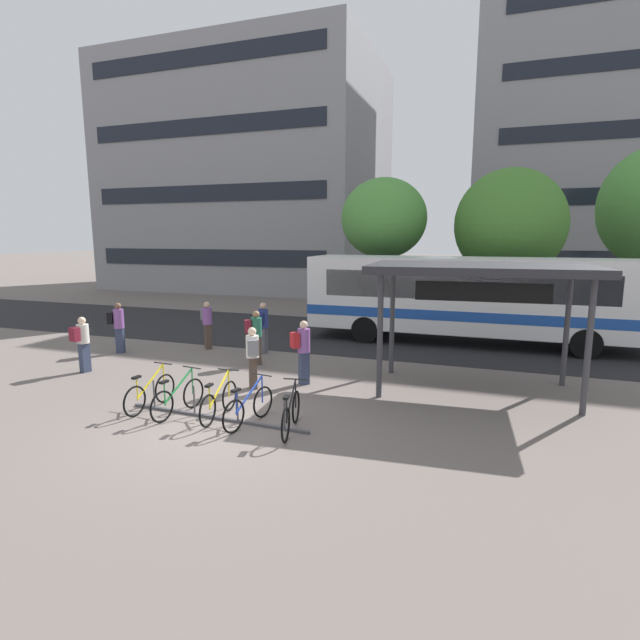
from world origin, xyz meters
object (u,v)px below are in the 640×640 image
city_bus (473,297)px  commuter_maroon_pack_2 (82,341)px  commuter_maroon_pack_1 (255,334)px  commuter_navy_pack_5 (263,324)px  commuter_red_pack_4 (303,348)px  transit_shelter (480,273)px  commuter_black_pack_3 (118,324)px  street_tree_2 (384,219)px  commuter_grey_pack_0 (207,322)px  parked_bicycle_yellow_2 (219,402)px  parked_bicycle_black_4 (291,414)px  parked_bicycle_green_1 (178,398)px  commuter_grey_pack_6 (253,354)px  street_tree_1 (510,225)px  parked_bicycle_yellow_0 (150,393)px  parked_bicycle_blue_3 (249,407)px

city_bus → commuter_maroon_pack_2: bearing=-143.5°
commuter_maroon_pack_1 → commuter_maroon_pack_2: bearing=174.5°
commuter_navy_pack_5 → commuter_red_pack_4: bearing=-137.5°
transit_shelter → commuter_navy_pack_5: (-6.99, 1.91, -2.05)m
commuter_black_pack_3 → street_tree_2: 12.61m
transit_shelter → commuter_grey_pack_0: (-9.21, 1.94, -2.08)m
parked_bicycle_yellow_2 → commuter_maroon_pack_1: 4.64m
commuter_grey_pack_0 → commuter_maroon_pack_2: bearing=-74.4°
parked_bicycle_yellow_2 → parked_bicycle_black_4: 1.80m
parked_bicycle_green_1 → parked_bicycle_black_4: 2.77m
commuter_grey_pack_0 → commuter_grey_pack_6: 5.21m
parked_bicycle_green_1 → street_tree_2: street_tree_2 is taller
parked_bicycle_green_1 → commuter_black_pack_3: bearing=58.1°
commuter_grey_pack_0 → commuter_maroon_pack_1: commuter_maroon_pack_1 is taller
street_tree_1 → commuter_navy_pack_5: bearing=-132.2°
commuter_red_pack_4 → commuter_grey_pack_6: 1.36m
parked_bicycle_green_1 → commuter_black_pack_3: size_ratio=0.99×
commuter_grey_pack_0 → commuter_maroon_pack_2: commuter_grey_pack_0 is taller
commuter_navy_pack_5 → parked_bicycle_black_4: bearing=-149.0°
commuter_red_pack_4 → street_tree_1: bearing=21.0°
parked_bicycle_yellow_0 → street_tree_1: size_ratio=0.25×
parked_bicycle_yellow_2 → commuter_grey_pack_6: 2.25m
parked_bicycle_black_4 → commuter_grey_pack_0: bearing=32.8°
parked_bicycle_blue_3 → parked_bicycle_green_1: bearing=99.9°
parked_bicycle_blue_3 → commuter_grey_pack_6: bearing=34.8°
parked_bicycle_black_4 → street_tree_1: size_ratio=0.25×
commuter_grey_pack_0 → commuter_maroon_pack_2: 4.29m
street_tree_2 → commuter_grey_pack_0: bearing=-119.0°
city_bus → commuter_maroon_pack_1: bearing=-139.0°
city_bus → parked_bicycle_yellow_2: (-4.85, -9.86, -1.39)m
parked_bicycle_black_4 → commuter_black_pack_3: bearing=50.9°
parked_bicycle_green_1 → street_tree_2: size_ratio=0.26×
parked_bicycle_blue_3 → commuter_grey_pack_0: size_ratio=1.00×
city_bus → parked_bicycle_yellow_2: size_ratio=6.99×
street_tree_2 → parked_bicycle_yellow_0: bearing=-99.5°
commuter_grey_pack_0 → commuter_grey_pack_6: bearing=-5.1°
commuter_grey_pack_6 → parked_bicycle_yellow_0: bearing=112.7°
commuter_red_pack_4 → commuter_navy_pack_5: bearing=88.0°
transit_shelter → commuter_grey_pack_6: transit_shelter is taller
city_bus → street_tree_2: size_ratio=1.81×
street_tree_1 → commuter_maroon_pack_2: bearing=-133.3°
city_bus → commuter_red_pack_4: bearing=-120.8°
commuter_red_pack_4 → parked_bicycle_blue_3: bearing=-134.7°
parked_bicycle_yellow_2 → commuter_maroon_pack_1: (-1.34, 4.40, 0.60)m
commuter_navy_pack_5 → street_tree_1: (7.84, 8.65, 3.46)m
parked_bicycle_blue_3 → commuter_grey_pack_6: (-1.07, 2.27, 0.56)m
commuter_maroon_pack_1 → commuter_red_pack_4: commuter_red_pack_4 is taller
commuter_maroon_pack_2 → street_tree_2: bearing=-16.6°
commuter_maroon_pack_2 → parked_bicycle_green_1: bearing=-102.2°
parked_bicycle_yellow_0 → transit_shelter: size_ratio=0.31×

